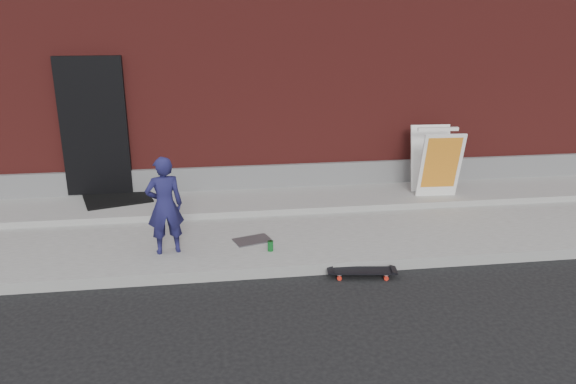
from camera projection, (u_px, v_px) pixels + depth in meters
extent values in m
plane|color=black|center=(276.00, 278.00, 7.06)|extent=(80.00, 80.00, 0.00)
cube|color=gray|center=(264.00, 228.00, 8.45)|extent=(20.00, 3.00, 0.15)
cube|color=gray|center=(259.00, 201.00, 9.25)|extent=(20.00, 1.20, 0.10)
cube|color=maroon|center=(239.00, 41.00, 12.86)|extent=(20.00, 8.00, 5.00)
cube|color=slate|center=(256.00, 177.00, 9.71)|extent=(20.00, 0.10, 0.40)
cube|color=black|center=(94.00, 127.00, 9.07)|extent=(1.05, 0.12, 2.25)
imported|color=#1C1B4C|center=(165.00, 206.00, 7.25)|extent=(0.53, 0.40, 1.31)
cylinder|color=red|center=(384.00, 272.00, 7.17)|extent=(0.06, 0.04, 0.06)
cylinder|color=red|center=(386.00, 278.00, 6.99)|extent=(0.06, 0.04, 0.06)
cylinder|color=red|center=(338.00, 272.00, 7.17)|extent=(0.06, 0.04, 0.06)
cylinder|color=red|center=(339.00, 278.00, 6.99)|extent=(0.06, 0.04, 0.06)
cube|color=#A8A9AD|center=(385.00, 272.00, 7.07)|extent=(0.08, 0.19, 0.02)
cube|color=#A8A9AD|center=(339.00, 272.00, 7.07)|extent=(0.08, 0.19, 0.02)
cube|color=black|center=(362.00, 271.00, 7.06)|extent=(0.87, 0.33, 0.02)
cube|color=white|center=(441.00, 166.00, 9.08)|extent=(0.69, 0.34, 1.10)
cube|color=white|center=(430.00, 158.00, 9.55)|extent=(0.69, 0.34, 1.10)
cube|color=yellow|center=(441.00, 170.00, 9.07)|extent=(0.57, 0.26, 0.88)
cube|color=white|center=(438.00, 129.00, 9.14)|extent=(0.68, 0.09, 0.06)
cylinder|color=#1B8832|center=(270.00, 246.00, 7.46)|extent=(0.09, 0.09, 0.14)
cube|color=black|center=(117.00, 198.00, 9.20)|extent=(1.21, 1.08, 0.03)
cube|color=#56575B|center=(252.00, 240.00, 7.80)|extent=(0.57, 0.45, 0.01)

